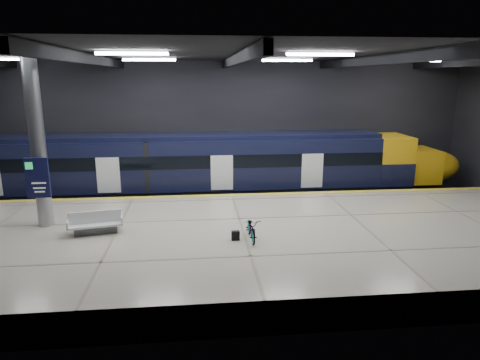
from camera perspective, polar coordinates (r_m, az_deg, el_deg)
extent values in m
plane|color=black|center=(19.84, -0.41, -7.23)|extent=(30.00, 30.00, 0.00)
cube|color=black|center=(26.69, -2.07, 7.03)|extent=(30.00, 0.10, 8.00)
cube|color=black|center=(11.04, 3.51, -2.53)|extent=(30.00, 0.10, 8.00)
cube|color=black|center=(18.56, -0.45, 16.52)|extent=(30.00, 16.00, 0.10)
cube|color=black|center=(18.95, -19.49, 14.95)|extent=(0.25, 16.00, 0.40)
cube|color=black|center=(18.55, -0.45, 15.75)|extent=(0.25, 16.00, 0.40)
cube|color=black|center=(20.03, 17.53, 14.98)|extent=(0.25, 16.00, 0.40)
cube|color=white|center=(16.63, -14.18, 16.04)|extent=(2.60, 0.18, 0.10)
cube|color=white|center=(17.15, 10.66, 16.13)|extent=(2.60, 0.18, 0.10)
cube|color=white|center=(24.30, -29.16, 13.89)|extent=(2.60, 0.18, 0.10)
cube|color=white|center=(22.58, -12.01, 15.42)|extent=(2.60, 0.18, 0.10)
cube|color=white|center=(22.97, 6.32, 15.59)|extent=(2.60, 0.18, 0.10)
cube|color=white|center=(25.36, 22.51, 14.48)|extent=(2.60, 0.18, 0.10)
cube|color=#B6AC9A|center=(17.33, 0.38, -8.46)|extent=(30.00, 11.00, 1.10)
cube|color=yellow|center=(22.10, -1.09, -2.01)|extent=(30.00, 0.40, 0.01)
cube|color=gray|center=(24.33, -1.48, -3.06)|extent=(30.00, 0.08, 0.16)
cube|color=gray|center=(25.71, -1.73, -2.14)|extent=(30.00, 0.08, 0.16)
cube|color=black|center=(24.88, -9.51, -1.74)|extent=(24.00, 2.58, 0.80)
cube|color=black|center=(24.48, -9.67, 2.27)|extent=(24.00, 2.80, 2.75)
cube|color=black|center=(24.23, -9.81, 5.74)|extent=(24.00, 2.30, 0.24)
cube|color=black|center=(23.05, -9.92, 2.26)|extent=(24.00, 0.04, 0.70)
cube|color=white|center=(23.14, -2.43, 0.98)|extent=(1.20, 0.05, 1.90)
cube|color=#F0AD14|center=(26.92, 19.15, 2.73)|extent=(2.00, 2.80, 2.75)
ellipsoid|color=#F0AD14|center=(28.20, 23.88, 1.80)|extent=(3.60, 2.52, 1.90)
cube|color=black|center=(27.02, 19.76, 3.10)|extent=(1.60, 2.38, 0.80)
cube|color=#595B60|center=(17.74, -18.64, -6.26)|extent=(1.65, 0.78, 0.30)
cube|color=white|center=(17.67, -18.69, -5.56)|extent=(2.11, 1.19, 0.08)
cube|color=white|center=(17.58, -18.76, -4.70)|extent=(1.97, 0.44, 0.50)
cube|color=white|center=(17.71, -21.94, -5.39)|extent=(0.21, 0.84, 0.30)
cube|color=white|center=(17.60, -15.49, -4.99)|extent=(0.21, 0.84, 0.30)
imported|color=#99999E|center=(16.09, 1.54, -6.47)|extent=(0.61, 1.67, 0.87)
cube|color=black|center=(16.12, -0.60, -7.42)|extent=(0.31, 0.19, 0.35)
cylinder|color=#9EA0A5|center=(18.71, -25.39, 4.59)|extent=(0.60, 0.60, 6.90)
cube|color=#0F1137|center=(18.55, -25.39, 0.27)|extent=(0.90, 0.12, 1.60)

